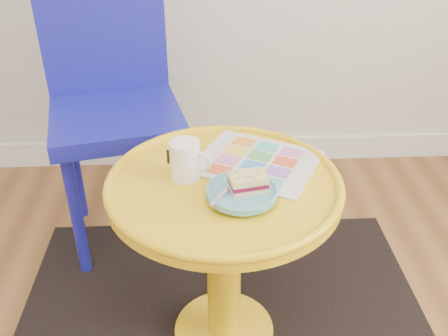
{
  "coord_description": "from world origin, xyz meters",
  "views": [
    {
      "loc": [
        0.32,
        -0.11,
        1.25
      ],
      "look_at": [
        0.38,
        0.94,
        0.61
      ],
      "focal_mm": 40.0,
      "sensor_mm": 36.0,
      "label": 1
    }
  ],
  "objects_px": {
    "newspaper": "(257,162)",
    "chair": "(112,92)",
    "side_table": "(224,231)",
    "mug": "(186,159)",
    "plate": "(242,193)"
  },
  "relations": [
    {
      "from": "side_table",
      "to": "newspaper",
      "type": "xyz_separation_m",
      "value": [
        0.09,
        0.09,
        0.16
      ]
    },
    {
      "from": "plate",
      "to": "newspaper",
      "type": "bearing_deg",
      "value": 72.03
    },
    {
      "from": "side_table",
      "to": "chair",
      "type": "bearing_deg",
      "value": 121.55
    },
    {
      "from": "newspaper",
      "to": "mug",
      "type": "xyz_separation_m",
      "value": [
        -0.19,
        -0.06,
        0.05
      ]
    },
    {
      "from": "side_table",
      "to": "mug",
      "type": "distance_m",
      "value": 0.23
    },
    {
      "from": "chair",
      "to": "newspaper",
      "type": "bearing_deg",
      "value": -60.49
    },
    {
      "from": "chair",
      "to": "newspaper",
      "type": "distance_m",
      "value": 0.68
    },
    {
      "from": "side_table",
      "to": "chair",
      "type": "height_order",
      "value": "chair"
    },
    {
      "from": "plate",
      "to": "side_table",
      "type": "bearing_deg",
      "value": 116.47
    },
    {
      "from": "plate",
      "to": "mug",
      "type": "bearing_deg",
      "value": 142.44
    },
    {
      "from": "mug",
      "to": "plate",
      "type": "height_order",
      "value": "mug"
    },
    {
      "from": "newspaper",
      "to": "chair",
      "type": "bearing_deg",
      "value": 160.06
    },
    {
      "from": "side_table",
      "to": "plate",
      "type": "distance_m",
      "value": 0.2
    },
    {
      "from": "side_table",
      "to": "newspaper",
      "type": "height_order",
      "value": "newspaper"
    },
    {
      "from": "chair",
      "to": "plate",
      "type": "relative_size",
      "value": 5.76
    }
  ]
}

